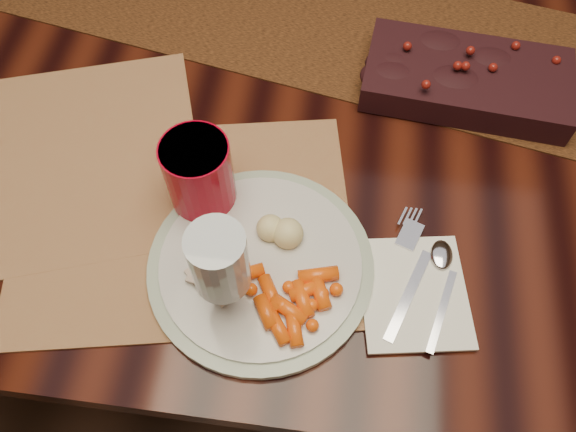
# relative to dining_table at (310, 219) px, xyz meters

# --- Properties ---
(floor) EXTENTS (5.00, 5.00, 0.00)m
(floor) POSITION_rel_dining_table_xyz_m (0.00, 0.00, -0.38)
(floor) COLOR black
(floor) RESTS_ON ground
(dining_table) EXTENTS (1.80, 1.00, 0.75)m
(dining_table) POSITION_rel_dining_table_xyz_m (0.00, 0.00, 0.00)
(dining_table) COLOR black
(dining_table) RESTS_ON floor
(table_runner) EXTENTS (1.64, 0.65, 0.00)m
(table_runner) POSITION_rel_dining_table_xyz_m (0.05, 0.18, 0.38)
(table_runner) COLOR #562705
(table_runner) RESTS_ON dining_table
(centerpiece) EXTENTS (0.33, 0.19, 0.06)m
(centerpiece) POSITION_rel_dining_table_xyz_m (0.23, 0.05, 0.41)
(centerpiece) COLOR black
(centerpiece) RESTS_ON table_runner
(placemat_main) EXTENTS (0.53, 0.43, 0.00)m
(placemat_main) POSITION_rel_dining_table_xyz_m (-0.17, -0.25, 0.38)
(placemat_main) COLOR brown
(placemat_main) RESTS_ON dining_table
(placemat_second) EXTENTS (0.60, 0.51, 0.00)m
(placemat_second) POSITION_rel_dining_table_xyz_m (-0.42, -0.18, 0.38)
(placemat_second) COLOR #84694C
(placemat_second) RESTS_ON dining_table
(dinner_plate) EXTENTS (0.36, 0.36, 0.02)m
(dinner_plate) POSITION_rel_dining_table_xyz_m (-0.05, -0.30, 0.39)
(dinner_plate) COLOR beige
(dinner_plate) RESTS_ON placemat_main
(baby_carrots) EXTENTS (0.13, 0.11, 0.02)m
(baby_carrots) POSITION_rel_dining_table_xyz_m (-0.01, -0.35, 0.41)
(baby_carrots) COLOR #F7530A
(baby_carrots) RESTS_ON dinner_plate
(mashed_potatoes) EXTENTS (0.09, 0.08, 0.05)m
(mashed_potatoes) POSITION_rel_dining_table_xyz_m (-0.03, -0.25, 0.42)
(mashed_potatoes) COLOR #D9BD84
(mashed_potatoes) RESTS_ON dinner_plate
(turkey_shreds) EXTENTS (0.08, 0.07, 0.02)m
(turkey_shreds) POSITION_rel_dining_table_xyz_m (-0.11, -0.34, 0.40)
(turkey_shreds) COLOR #B8A093
(turkey_shreds) RESTS_ON dinner_plate
(napkin) EXTENTS (0.16, 0.18, 0.01)m
(napkin) POSITION_rel_dining_table_xyz_m (0.16, -0.31, 0.38)
(napkin) COLOR white
(napkin) RESTS_ON placemat_main
(fork) EXTENTS (0.09, 0.18, 0.00)m
(fork) POSITION_rel_dining_table_xyz_m (0.15, -0.30, 0.39)
(fork) COLOR #B3B1C9
(fork) RESTS_ON napkin
(spoon) EXTENTS (0.07, 0.15, 0.00)m
(spoon) POSITION_rel_dining_table_xyz_m (0.19, -0.31, 0.39)
(spoon) COLOR silver
(spoon) RESTS_ON napkin
(red_cup) EXTENTS (0.12, 0.12, 0.13)m
(red_cup) POSITION_rel_dining_table_xyz_m (-0.14, -0.21, 0.44)
(red_cup) COLOR #9D0014
(red_cup) RESTS_ON placemat_main
(wine_glass) EXTENTS (0.08, 0.08, 0.18)m
(wine_glass) POSITION_rel_dining_table_xyz_m (-0.08, -0.36, 0.47)
(wine_glass) COLOR silver
(wine_glass) RESTS_ON dining_table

